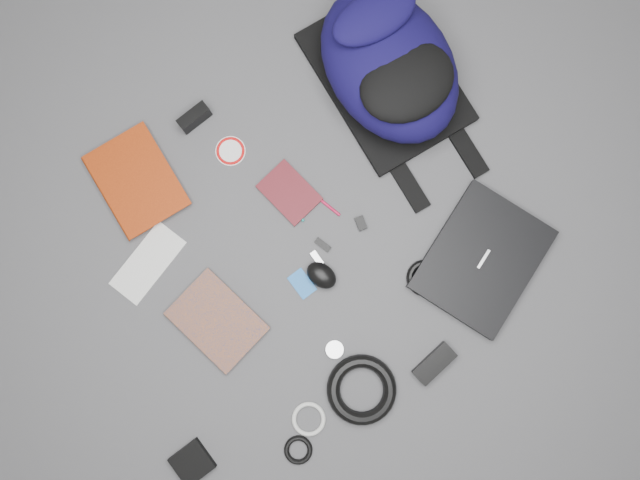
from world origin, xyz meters
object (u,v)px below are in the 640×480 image
comic_book (195,344)px  power_brick (434,363)px  laptop (482,259)px  backpack (389,65)px  compact_camera (194,118)px  textbook_red (105,200)px  dvd_case (289,193)px  mouse (321,275)px  pouch (192,463)px

comic_book → power_brick: (0.56, -0.37, 0.01)m
comic_book → power_brick: bearing=-51.1°
laptop → comic_book: size_ratio=1.46×
backpack → compact_camera: 0.57m
textbook_red → compact_camera: size_ratio=2.88×
comic_book → compact_camera: compact_camera is taller
dvd_case → mouse: (-0.04, -0.25, 0.02)m
dvd_case → laptop: bearing=-63.7°
dvd_case → comic_book: bearing=-165.7°
backpack → compact_camera: (-0.54, 0.16, -0.08)m
comic_book → pouch: pouch is taller
backpack → compact_camera: backpack is taller
dvd_case → power_brick: power_brick is taller
mouse → pouch: (-0.56, -0.28, -0.01)m
comic_book → dvd_case: 0.51m
backpack → pouch: size_ratio=5.52×
power_brick → pouch: size_ratio=1.30×
textbook_red → comic_book: size_ratio=1.13×
power_brick → comic_book: bearing=133.0°
backpack → compact_camera: size_ratio=5.47×
textbook_red → comic_book: textbook_red is taller
laptop → textbook_red: size_ratio=1.29×
power_brick → backpack: bearing=56.3°
power_brick → pouch: (-0.72, 0.09, -0.00)m
backpack → power_brick: 0.84m
comic_book → mouse: (0.41, -0.01, 0.01)m
backpack → laptop: bearing=-93.9°
dvd_case → compact_camera: (-0.13, 0.32, 0.02)m
pouch → textbook_red: bearing=80.6°
comic_book → pouch: bearing=-136.5°
backpack → comic_book: 0.95m
comic_book → power_brick: power_brick is taller
pouch → laptop: bearing=5.4°
comic_book → laptop: bearing=-30.2°
comic_book → mouse: bearing=-18.1°
laptop → compact_camera: compact_camera is taller
textbook_red → dvd_case: size_ratio=1.72×
backpack → power_brick: bearing=-111.8°
laptop → power_brick: laptop is taller
textbook_red → compact_camera: bearing=11.9°
textbook_red → pouch: 0.78m
mouse → power_brick: size_ratio=0.74×
dvd_case → backpack: bearing=6.2°
comic_book → dvd_case: size_ratio=1.52×
laptop → power_brick: 0.32m
compact_camera → power_brick: size_ratio=0.78×
textbook_red → comic_book: (0.03, -0.49, -0.01)m
dvd_case → power_brick: bearing=-94.2°
laptop → pouch: (-0.98, -0.09, -0.01)m
compact_camera → dvd_case: bearing=-77.0°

